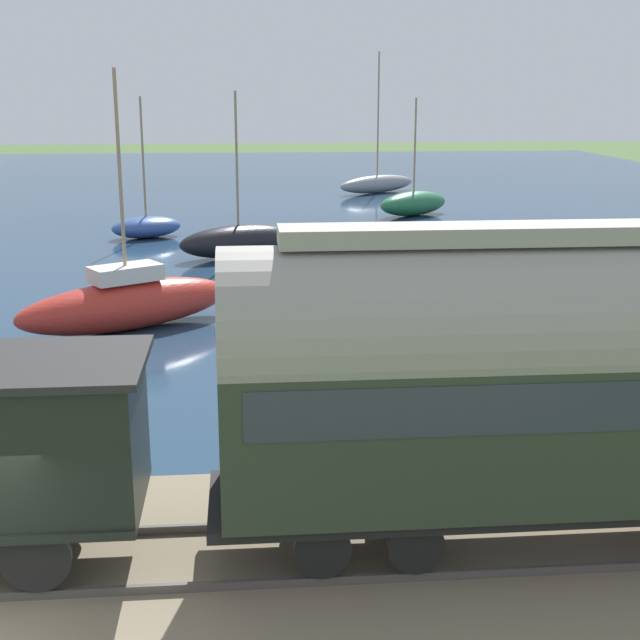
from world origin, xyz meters
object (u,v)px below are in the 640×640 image
Objects in this scene: passenger_coach at (570,371)px; sailboat_red at (127,303)px; sailboat_gray at (377,183)px; sailboat_blue at (146,226)px; sailboat_green at (413,203)px; sailboat_black at (239,241)px.

sailboat_red is at bearing 28.83° from passenger_coach.
sailboat_gray is 21.15m from sailboat_blue.
sailboat_green is at bearing -7.67° from passenger_coach.
sailboat_gray is at bearing -5.50° from passenger_coach.
passenger_coach is 1.11× the size of sailboat_gray.
sailboat_black reaches higher than sailboat_blue.
sailboat_red is (13.90, 7.65, -2.27)m from passenger_coach.
sailboat_blue is (15.96, 1.04, -0.25)m from sailboat_red.
sailboat_red reaches higher than sailboat_green.
sailboat_green is at bearing -61.72° from sailboat_black.
sailboat_red is 1.10× the size of sailboat_black.
sailboat_red is 34.70m from sailboat_gray.
sailboat_black is (10.73, -3.16, -0.09)m from sailboat_red.
sailboat_gray reaches higher than passenger_coach.
sailboat_blue is at bearing 107.78° from sailboat_gray.
passenger_coach is 1.59× the size of sailboat_green.
sailboat_black is (-21.79, 8.96, 0.07)m from sailboat_gray.
passenger_coach is 16.03m from sailboat_red.
passenger_coach is at bearing 138.92° from sailboat_green.
passenger_coach is 1.36× the size of sailboat_red.
sailboat_black reaches higher than passenger_coach.
passenger_coach is at bearing 168.26° from sailboat_black.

